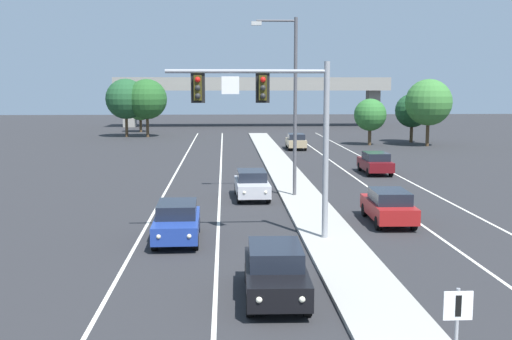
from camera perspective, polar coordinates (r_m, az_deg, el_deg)
name	(u,v)px	position (r m, az deg, el deg)	size (l,w,h in m)	color
median_island	(322,227)	(28.32, 6.11, -5.18)	(2.40, 110.00, 0.15)	#9E9B93
lane_stripe_oncoming_center	(219,201)	(34.84, -3.37, -2.83)	(0.14, 100.00, 0.01)	silver
lane_stripe_receding_center	(385,199)	(36.01, 11.78, -2.64)	(0.14, 100.00, 0.01)	silver
edge_stripe_left	(160,201)	(35.03, -8.78, -2.85)	(0.14, 100.00, 0.01)	silver
edge_stripe_right	(443,199)	(36.98, 16.74, -2.53)	(0.14, 100.00, 0.01)	silver
overhead_signal_mast	(275,113)	(25.08, 1.79, 5.26)	(6.57, 0.44, 7.20)	gray
median_sign_post	(457,325)	(13.56, 17.93, -13.37)	(0.60, 0.10, 2.20)	gray
street_lamp_median	(291,96)	(35.32, 3.26, 6.76)	(2.58, 0.28, 10.00)	#4C4C51
car_oncoming_black	(275,271)	(19.05, 1.79, -9.25)	(1.89, 4.50, 1.58)	black
car_oncoming_blue	(177,221)	(26.04, -7.25, -4.67)	(1.89, 4.50, 1.58)	navy
car_oncoming_silver	(252,184)	(35.45, -0.39, -1.30)	(1.93, 4.51, 1.58)	#B7B7BC
car_receding_red	(389,206)	(29.73, 12.05, -3.22)	(1.91, 4.51, 1.58)	maroon
car_receding_darkred	(375,163)	(46.19, 10.87, 0.68)	(1.85, 4.48, 1.58)	#5B0F14
car_receding_tan	(296,141)	(63.07, 3.68, 2.66)	(1.89, 4.50, 1.58)	tan
overpass_bridge	(252,90)	(98.23, -0.34, 7.38)	(42.40, 6.40, 7.65)	gray
tree_far_left_b	(126,99)	(79.63, -11.84, 6.39)	(5.02, 5.02, 7.26)	#4C3823
tree_far_right_c	(412,111)	(72.59, 14.11, 5.29)	(3.80, 3.80, 5.50)	#4C3823
tree_far_left_a	(140,107)	(87.68, -10.56, 5.68)	(3.65, 3.65, 5.29)	#4C3823
tree_far_right_b	(370,115)	(68.20, 10.42, 4.99)	(3.47, 3.47, 5.02)	#4C3823
tree_far_right_a	(429,102)	(68.41, 15.54, 5.99)	(4.90, 4.90, 7.09)	#4C3823
tree_far_left_c	(147,99)	(78.90, -9.96, 6.41)	(4.99, 4.99, 7.22)	#4C3823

